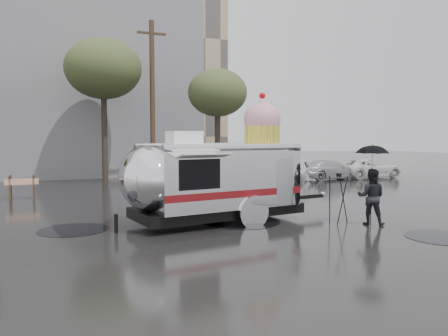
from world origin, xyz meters
name	(u,v)px	position (x,y,z in m)	size (l,w,h in m)	color
ground	(186,242)	(0.00, 0.00, 0.00)	(120.00, 120.00, 0.00)	black
puddles	(231,223)	(1.98, 1.84, 0.01)	(10.67, 9.20, 0.01)	black
grey_building	(29,82)	(-4.00, 24.00, 6.50)	(22.00, 12.00, 13.00)	slate
utility_pole	(152,101)	(2.50, 14.00, 4.62)	(1.60, 0.28, 9.00)	#473323
tree_mid	(103,69)	(0.00, 15.00, 6.34)	(4.20, 4.20, 8.03)	#382D26
tree_right	(217,93)	(6.00, 13.00, 5.06)	(3.36, 3.36, 6.42)	#382D26
parked_cars	(313,168)	(11.78, 12.00, 0.72)	(13.20, 1.90, 1.50)	silver
airstream_trailer	(221,175)	(1.81, 2.21, 1.44)	(7.55, 3.53, 4.09)	silver
person_right	(371,197)	(5.70, 0.00, 0.83)	(0.79, 0.44, 1.65)	black
umbrella_black	(372,158)	(5.70, 0.00, 1.97)	(1.23, 1.23, 2.39)	black
tripod	(339,193)	(4.97, 0.58, 0.89)	(0.61, 0.59, 1.51)	black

